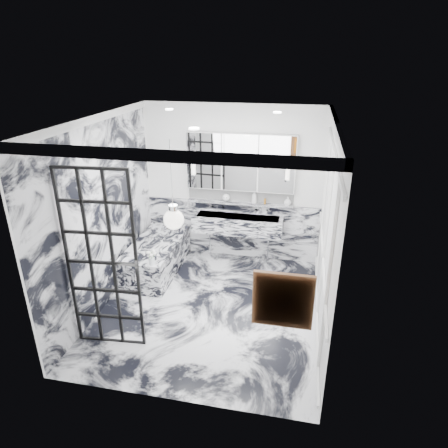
% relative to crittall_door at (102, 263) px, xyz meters
% --- Properties ---
extents(floor, '(3.60, 3.60, 0.00)m').
position_rel_crittall_door_xyz_m(floor, '(1.10, 1.02, -1.19)').
color(floor, silver).
rests_on(floor, ground).
extents(ceiling, '(3.60, 3.60, 0.00)m').
position_rel_crittall_door_xyz_m(ceiling, '(1.10, 1.02, 1.61)').
color(ceiling, white).
rests_on(ceiling, wall_back).
extents(wall_back, '(3.60, 0.00, 3.60)m').
position_rel_crittall_door_xyz_m(wall_back, '(1.10, 2.82, 0.21)').
color(wall_back, white).
rests_on(wall_back, floor).
extents(wall_front, '(3.60, 0.00, 3.60)m').
position_rel_crittall_door_xyz_m(wall_front, '(1.10, -0.78, 0.21)').
color(wall_front, white).
rests_on(wall_front, floor).
extents(wall_left, '(0.00, 3.60, 3.60)m').
position_rel_crittall_door_xyz_m(wall_left, '(-0.50, 1.02, 0.21)').
color(wall_left, white).
rests_on(wall_left, floor).
extents(wall_right, '(0.00, 3.60, 3.60)m').
position_rel_crittall_door_xyz_m(wall_right, '(2.70, 1.02, 0.21)').
color(wall_right, white).
rests_on(wall_right, floor).
extents(marble_clad_back, '(3.18, 0.05, 1.05)m').
position_rel_crittall_door_xyz_m(marble_clad_back, '(1.10, 2.79, -0.67)').
color(marble_clad_back, silver).
rests_on(marble_clad_back, floor).
extents(marble_clad_left, '(0.02, 3.56, 2.68)m').
position_rel_crittall_door_xyz_m(marble_clad_left, '(-0.48, 1.02, 0.15)').
color(marble_clad_left, silver).
rests_on(marble_clad_left, floor).
extents(panel_molding, '(0.03, 3.40, 2.30)m').
position_rel_crittall_door_xyz_m(panel_molding, '(2.68, 1.02, 0.11)').
color(panel_molding, white).
rests_on(panel_molding, floor).
extents(soap_bottle_a, '(0.10, 0.10, 0.23)m').
position_rel_crittall_door_xyz_m(soap_bottle_a, '(1.52, 2.73, 0.02)').
color(soap_bottle_a, '#8C5919').
rests_on(soap_bottle_a, ledge).
extents(soap_bottle_b, '(0.07, 0.07, 0.16)m').
position_rel_crittall_door_xyz_m(soap_bottle_b, '(2.09, 2.73, -0.02)').
color(soap_bottle_b, '#4C4C51').
rests_on(soap_bottle_b, ledge).
extents(soap_bottle_c, '(0.14, 0.14, 0.16)m').
position_rel_crittall_door_xyz_m(soap_bottle_c, '(2.10, 2.73, -0.02)').
color(soap_bottle_c, silver).
rests_on(soap_bottle_c, ledge).
extents(face_pot, '(0.13, 0.13, 0.13)m').
position_rel_crittall_door_xyz_m(face_pot, '(1.01, 2.73, -0.03)').
color(face_pot, white).
rests_on(face_pot, ledge).
extents(amber_bottle, '(0.04, 0.04, 0.10)m').
position_rel_crittall_door_xyz_m(amber_bottle, '(1.70, 2.73, -0.05)').
color(amber_bottle, '#8C5919').
rests_on(amber_bottle, ledge).
extents(flower_vase, '(0.09, 0.09, 0.12)m').
position_rel_crittall_door_xyz_m(flower_vase, '(0.16, 1.16, -0.58)').
color(flower_vase, silver).
rests_on(flower_vase, bathtub).
extents(crittall_door, '(0.88, 0.11, 2.38)m').
position_rel_crittall_door_xyz_m(crittall_door, '(0.00, 0.00, 0.00)').
color(crittall_door, black).
rests_on(crittall_door, floor).
extents(artwork, '(0.47, 0.05, 0.47)m').
position_rel_crittall_door_xyz_m(artwork, '(2.24, -0.74, 0.25)').
color(artwork, orange).
rests_on(artwork, wall_front).
extents(pendant_light, '(0.22, 0.22, 0.22)m').
position_rel_crittall_door_xyz_m(pendant_light, '(0.97, -0.05, 0.67)').
color(pendant_light, white).
rests_on(pendant_light, ceiling).
extents(trough_sink, '(1.60, 0.45, 0.30)m').
position_rel_crittall_door_xyz_m(trough_sink, '(1.25, 2.57, -0.46)').
color(trough_sink, silver).
rests_on(trough_sink, wall_back).
extents(ledge, '(1.90, 0.14, 0.04)m').
position_rel_crittall_door_xyz_m(ledge, '(1.25, 2.74, -0.12)').
color(ledge, silver).
rests_on(ledge, wall_back).
extents(subway_tile, '(1.90, 0.03, 0.23)m').
position_rel_crittall_door_xyz_m(subway_tile, '(1.25, 2.80, 0.01)').
color(subway_tile, white).
rests_on(subway_tile, wall_back).
extents(mirror_cabinet, '(1.90, 0.16, 1.00)m').
position_rel_crittall_door_xyz_m(mirror_cabinet, '(1.25, 2.74, 0.63)').
color(mirror_cabinet, white).
rests_on(mirror_cabinet, wall_back).
extents(sconce_left, '(0.07, 0.07, 0.40)m').
position_rel_crittall_door_xyz_m(sconce_left, '(0.43, 2.65, 0.59)').
color(sconce_left, white).
rests_on(sconce_left, mirror_cabinet).
extents(sconce_right, '(0.07, 0.07, 0.40)m').
position_rel_crittall_door_xyz_m(sconce_right, '(2.07, 2.65, 0.59)').
color(sconce_right, white).
rests_on(sconce_right, mirror_cabinet).
extents(bathtub, '(0.75, 1.65, 0.55)m').
position_rel_crittall_door_xyz_m(bathtub, '(-0.07, 1.91, -0.92)').
color(bathtub, silver).
rests_on(bathtub, floor).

